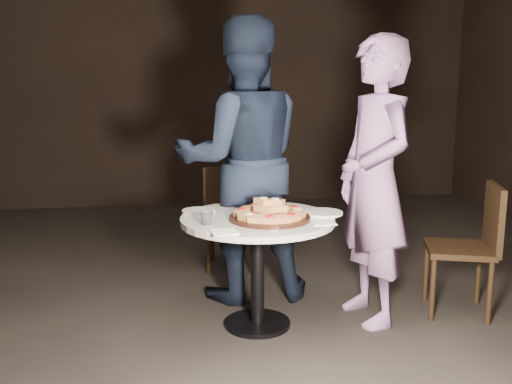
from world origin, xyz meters
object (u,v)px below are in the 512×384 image
table (257,237)px  diner_navy (242,161)px  water_glass (207,218)px  chair_right (474,240)px  focaccia_pile (270,211)px  diner_teal (374,182)px  serving_board (270,218)px  chair_far (230,210)px

table → diner_navy: 0.61m
water_glass → chair_right: (1.59, 0.10, -0.22)m
focaccia_pile → chair_right: bearing=2.1°
table → diner_teal: (0.67, -0.01, 0.30)m
water_glass → serving_board: bearing=8.4°
water_glass → diner_teal: (0.96, 0.12, 0.15)m
table → focaccia_pile: focaccia_pile is taller
serving_board → chair_far: chair_far is taller
table → focaccia_pile: bearing=-55.0°
serving_board → water_glass: water_glass is taller
focaccia_pile → water_glass: (-0.35, -0.05, -0.02)m
serving_board → focaccia_pile: bearing=107.0°
focaccia_pile → chair_right: chair_right is taller
water_glass → chair_far: 1.18m
water_glass → chair_right: 1.61m
focaccia_pile → water_glass: focaccia_pile is taller
serving_board → diner_teal: (0.62, 0.07, 0.17)m
diner_teal → chair_right: bearing=79.1°
table → diner_navy: (-0.01, 0.49, 0.36)m
focaccia_pile → diner_navy: (-0.07, 0.57, 0.20)m
water_glass → chair_far: bearing=76.9°
serving_board → chair_right: (1.24, 0.04, -0.20)m
table → chair_right: bearing=-1.4°
chair_right → table: bearing=-72.1°
serving_board → water_glass: 0.35m
table → chair_right: chair_right is taller
table → serving_board: bearing=-55.0°
water_glass → diner_navy: size_ratio=0.04×
diner_navy → diner_teal: bearing=143.2°
serving_board → chair_far: bearing=94.4°
diner_teal → diner_navy: bearing=-134.3°
serving_board → focaccia_pile: focaccia_pile is taller
chair_right → diner_teal: diner_teal is taller
table → water_glass: size_ratio=14.28×
focaccia_pile → water_glass: bearing=-171.5°
chair_far → diner_teal: 1.28m
chair_far → diner_teal: (0.70, -1.01, 0.37)m
focaccia_pile → diner_teal: size_ratio=0.24×
water_glass → chair_far: (0.26, 1.13, -0.22)m
serving_board → diner_teal: diner_teal is taller
serving_board → diner_navy: 0.62m
table → chair_far: (-0.03, 1.00, -0.07)m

